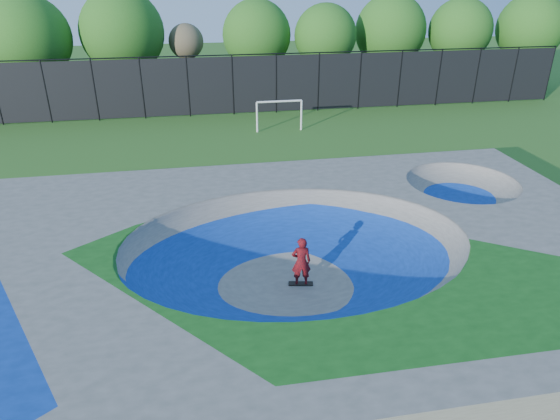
# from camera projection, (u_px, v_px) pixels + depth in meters

# --- Properties ---
(ground) EXTENTS (120.00, 120.00, 0.00)m
(ground) POSITION_uv_depth(u_px,v_px,m) (295.00, 280.00, 16.12)
(ground) COLOR #2A5B19
(ground) RESTS_ON ground
(skate_deck) EXTENTS (22.00, 14.00, 1.50)m
(skate_deck) POSITION_uv_depth(u_px,v_px,m) (295.00, 260.00, 15.79)
(skate_deck) COLOR gray
(skate_deck) RESTS_ON ground
(skater) EXTENTS (0.65, 0.45, 1.69)m
(skater) POSITION_uv_depth(u_px,v_px,m) (301.00, 262.00, 15.54)
(skater) COLOR #A90D14
(skater) RESTS_ON ground
(skateboard) EXTENTS (0.81, 0.36, 0.05)m
(skateboard) POSITION_uv_depth(u_px,v_px,m) (301.00, 284.00, 15.89)
(skateboard) COLOR black
(skateboard) RESTS_ON ground
(soccer_goal) EXTENTS (2.90, 0.12, 1.91)m
(soccer_goal) POSITION_uv_depth(u_px,v_px,m) (279.00, 110.00, 30.59)
(soccer_goal) COLOR silver
(soccer_goal) RESTS_ON ground
(fence) EXTENTS (48.09, 0.09, 4.04)m
(fence) POSITION_uv_depth(u_px,v_px,m) (233.00, 84.00, 33.84)
(fence) COLOR black
(fence) RESTS_ON ground
(treeline) EXTENTS (53.25, 6.95, 8.04)m
(treeline) POSITION_uv_depth(u_px,v_px,m) (235.00, 34.00, 37.06)
(treeline) COLOR #472F23
(treeline) RESTS_ON ground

